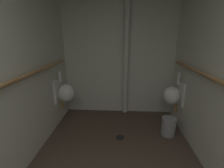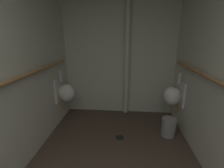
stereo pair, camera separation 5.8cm
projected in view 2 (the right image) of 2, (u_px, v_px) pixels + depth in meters
wall_left at (0, 63)px, 1.66m from camera, size 0.06×3.68×2.74m
wall_back at (120, 50)px, 3.30m from camera, size 2.40×0.06×2.74m
urinal_left_mid at (66, 92)px, 3.04m from camera, size 0.32×0.30×0.76m
urinal_right_mid at (173, 95)px, 2.88m from camera, size 0.32×0.30×0.76m
supply_pipe_left at (13, 81)px, 1.72m from camera, size 0.06×2.90×0.06m
standpipe_back_wall at (127, 50)px, 3.18m from camera, size 0.10×0.10×2.69m
floor_drain at (120, 137)px, 2.70m from camera, size 0.14×0.14×0.01m
waste_bin at (168, 127)px, 2.72m from camera, size 0.24×0.24×0.32m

